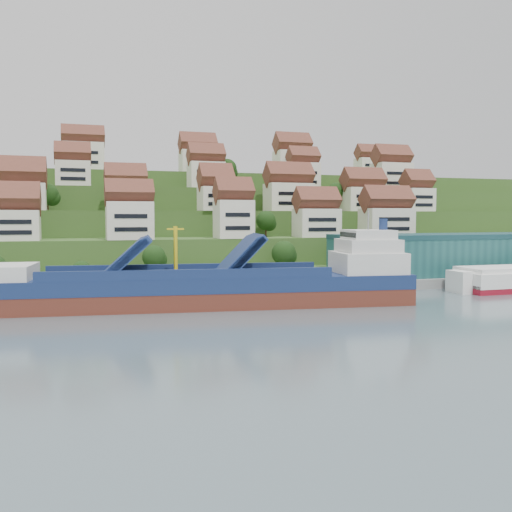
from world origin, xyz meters
name	(u,v)px	position (x,y,z in m)	size (l,w,h in m)	color
ground	(275,302)	(0.00, 0.00, 0.00)	(300.00, 300.00, 0.00)	slate
quay	(336,284)	(20.00, 15.00, 1.10)	(180.00, 14.00, 2.20)	gray
hillside	(180,232)	(0.00, 103.55, 10.66)	(260.00, 128.00, 31.00)	#2D4C1E
hillside_village	(195,188)	(-2.84, 61.36, 24.66)	(156.34, 64.01, 28.91)	silver
hillside_trees	(160,217)	(-15.59, 43.88, 16.33)	(131.52, 62.02, 31.31)	#1D3E14
warehouse	(450,254)	(52.00, 17.00, 7.20)	(60.00, 15.00, 10.00)	#205756
flagpole	(338,261)	(18.11, 10.00, 6.88)	(1.28, 0.16, 8.00)	gray
cargo_ship	(211,288)	(-12.85, -0.88, 3.34)	(80.18, 22.27, 17.59)	maroon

